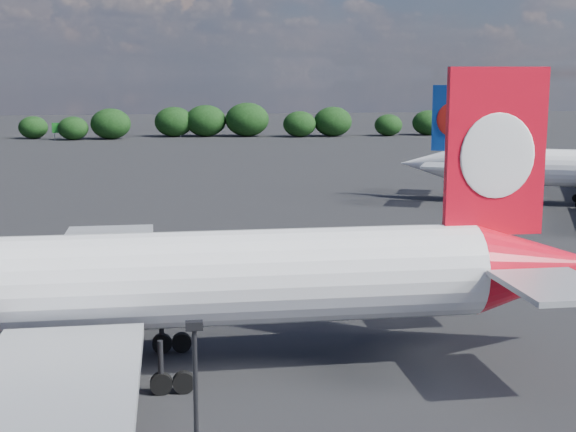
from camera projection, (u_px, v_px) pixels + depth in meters
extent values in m
plane|color=black|center=(99.00, 216.00, 97.25)|extent=(500.00, 500.00, 0.00)
cylinder|color=white|center=(120.00, 282.00, 45.07)|extent=(41.63, 5.54, 5.48)
cone|color=red|center=(542.00, 266.00, 48.72)|extent=(8.77, 5.49, 5.48)
cube|color=red|center=(495.00, 152.00, 47.01)|extent=(6.02, 0.56, 9.86)
ellipsoid|color=white|center=(498.00, 156.00, 46.73)|extent=(4.60, 0.23, 5.04)
ellipsoid|color=white|center=(493.00, 155.00, 47.37)|extent=(4.60, 0.23, 5.04)
cube|color=#A4A7AC|center=(555.00, 286.00, 42.46)|extent=(4.94, 6.58, 0.33)
cube|color=#A4A7AC|center=(471.00, 240.00, 54.19)|extent=(4.94, 6.58, 0.33)
cube|color=#A4A7AC|center=(43.00, 420.00, 31.20)|extent=(7.15, 21.91, 0.60)
cube|color=#A4A7AC|center=(102.00, 257.00, 58.93)|extent=(7.15, 21.91, 0.60)
cylinder|color=red|center=(13.00, 402.00, 36.46)|extent=(5.48, 2.97, 2.96)
cube|color=#A4A7AC|center=(12.00, 386.00, 36.33)|extent=(2.41, 0.33, 1.31)
cylinder|color=red|center=(62.00, 297.00, 53.53)|extent=(5.48, 2.97, 2.96)
cube|color=#A4A7AC|center=(62.00, 286.00, 53.39)|extent=(2.41, 0.33, 1.31)
cylinder|color=black|center=(161.00, 365.00, 42.86)|extent=(0.31, 0.31, 2.74)
cylinder|color=black|center=(161.00, 384.00, 43.04)|extent=(1.21, 0.49, 1.20)
cylinder|color=black|center=(184.00, 382.00, 43.22)|extent=(1.21, 0.49, 1.20)
cylinder|color=black|center=(162.00, 327.00, 49.26)|extent=(0.31, 0.31, 2.74)
cylinder|color=black|center=(162.00, 343.00, 49.44)|extent=(1.21, 0.49, 1.20)
cylinder|color=black|center=(182.00, 342.00, 49.62)|extent=(1.21, 0.49, 1.20)
cone|color=white|center=(429.00, 164.00, 109.15)|extent=(9.13, 7.68, 4.88)
cube|color=navy|center=(452.00, 118.00, 107.26)|extent=(5.09, 2.67, 8.79)
ellipsoid|color=red|center=(452.00, 120.00, 107.02)|extent=(3.81, 1.87, 4.49)
ellipsoid|color=red|center=(452.00, 119.00, 107.57)|extent=(3.81, 1.87, 4.49)
cube|color=#A4A7AC|center=(440.00, 166.00, 103.47)|extent=(6.42, 7.15, 0.29)
cube|color=#A4A7AC|center=(447.00, 158.00, 113.64)|extent=(6.42, 7.15, 0.29)
cylinder|color=black|center=(576.00, 198.00, 107.44)|extent=(1.16, 0.84, 1.07)
cube|color=black|center=(194.00, 326.00, 25.14)|extent=(0.55, 0.30, 0.28)
cube|color=#156C1C|center=(64.00, 128.00, 207.00)|extent=(6.00, 0.30, 2.60)
cylinder|color=#919499|center=(54.00, 136.00, 207.02)|extent=(0.20, 0.20, 2.00)
cylinder|color=#919499|center=(74.00, 136.00, 207.75)|extent=(0.20, 0.20, 2.00)
cube|color=yellow|center=(180.00, 122.00, 217.09)|extent=(5.00, 0.30, 3.00)
cylinder|color=#919499|center=(181.00, 132.00, 217.57)|extent=(0.30, 0.30, 2.50)
ellipsoid|color=black|center=(33.00, 127.00, 211.94)|extent=(7.70, 6.52, 5.92)
ellipsoid|color=black|center=(73.00, 128.00, 207.75)|extent=(7.89, 6.67, 6.07)
ellipsoid|color=black|center=(111.00, 124.00, 210.21)|extent=(10.47, 8.86, 8.05)
ellipsoid|color=black|center=(174.00, 122.00, 218.33)|extent=(10.56, 8.94, 8.13)
ellipsoid|color=black|center=(206.00, 121.00, 218.96)|extent=(11.18, 9.46, 8.60)
ellipsoid|color=black|center=(247.00, 120.00, 219.10)|extent=(11.97, 10.13, 9.21)
ellipsoid|color=black|center=(300.00, 124.00, 217.62)|extent=(9.09, 7.69, 6.99)
ellipsoid|color=black|center=(333.00, 122.00, 219.50)|extent=(10.54, 8.92, 8.11)
ellipsoid|color=black|center=(388.00, 125.00, 221.13)|extent=(7.78, 6.58, 5.99)
ellipsoid|color=black|center=(428.00, 123.00, 223.91)|extent=(9.05, 7.66, 6.96)
ellipsoid|color=black|center=(480.00, 123.00, 224.24)|extent=(9.08, 7.68, 6.99)
ellipsoid|color=black|center=(508.00, 122.00, 227.27)|extent=(8.77, 7.42, 6.74)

